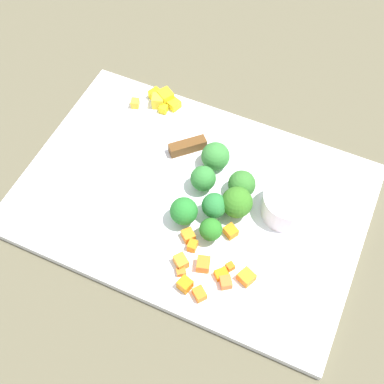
{
  "coord_description": "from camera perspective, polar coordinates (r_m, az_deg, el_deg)",
  "views": [
    {
      "loc": [
        0.17,
        -0.37,
        0.65
      ],
      "look_at": [
        0.0,
        0.0,
        0.02
      ],
      "focal_mm": 49.52,
      "sensor_mm": 36.0,
      "label": 1
    }
  ],
  "objects": [
    {
      "name": "carrot_dice_6",
      "position": [
        0.68,
        0.81,
        -10.92
      ],
      "size": [
        0.02,
        0.02,
        0.01
      ],
      "primitive_type": "cube",
      "rotation": [
        0.0,
        0.0,
        0.91
      ],
      "color": "orange",
      "rests_on": "cutting_board"
    },
    {
      "name": "cutting_board",
      "position": [
        0.76,
        0.0,
        -0.66
      ],
      "size": [
        0.48,
        0.33,
        0.01
      ],
      "primitive_type": "cube",
      "color": "white",
      "rests_on": "ground_plane"
    },
    {
      "name": "carrot_dice_4",
      "position": [
        0.71,
        -0.41,
        -4.7
      ],
      "size": [
        0.02,
        0.02,
        0.01
      ],
      "primitive_type": "cube",
      "rotation": [
        0.0,
        0.0,
        0.87
      ],
      "color": "orange",
      "rests_on": "cutting_board"
    },
    {
      "name": "carrot_dice_7",
      "position": [
        0.72,
        4.19,
        -4.25
      ],
      "size": [
        0.02,
        0.02,
        0.01
      ],
      "primitive_type": "cube",
      "rotation": [
        0.0,
        0.0,
        2.62
      ],
      "color": "orange",
      "rests_on": "cutting_board"
    },
    {
      "name": "carrot_dice_8",
      "position": [
        0.69,
        -1.2,
        -7.51
      ],
      "size": [
        0.02,
        0.02,
        0.01
      ],
      "primitive_type": "cube",
      "rotation": [
        0.0,
        0.0,
        2.5
      ],
      "color": "orange",
      "rests_on": "cutting_board"
    },
    {
      "name": "carrot_dice_2",
      "position": [
        0.69,
        3.17,
        -8.82
      ],
      "size": [
        0.02,
        0.02,
        0.01
      ],
      "primitive_type": "cube",
      "rotation": [
        0.0,
        0.0,
        2.39
      ],
      "color": "orange",
      "rests_on": "cutting_board"
    },
    {
      "name": "pepper_dice_2",
      "position": [
        0.85,
        -1.93,
        9.4
      ],
      "size": [
        0.02,
        0.02,
        0.01
      ],
      "primitive_type": "cube",
      "rotation": [
        0.0,
        0.0,
        1.21
      ],
      "color": "yellow",
      "rests_on": "cutting_board"
    },
    {
      "name": "broccoli_floret_1",
      "position": [
        0.77,
        2.54,
        3.86
      ],
      "size": [
        0.04,
        0.04,
        0.04
      ],
      "color": "#85C060",
      "rests_on": "cutting_board"
    },
    {
      "name": "broccoli_floret_6",
      "position": [
        0.7,
        2.04,
        -4.09
      ],
      "size": [
        0.03,
        0.03,
        0.04
      ],
      "color": "#93C160",
      "rests_on": "cutting_board"
    },
    {
      "name": "carrot_dice_1",
      "position": [
        0.69,
        -1.17,
        -8.59
      ],
      "size": [
        0.02,
        0.02,
        0.01
      ],
      "primitive_type": "cube",
      "rotation": [
        0.0,
        0.0,
        2.21
      ],
      "color": "orange",
      "rests_on": "cutting_board"
    },
    {
      "name": "broccoli_floret_3",
      "position": [
        0.72,
        2.42,
        -1.5
      ],
      "size": [
        0.03,
        0.03,
        0.04
      ],
      "color": "#83C366",
      "rests_on": "cutting_board"
    },
    {
      "name": "carrot_dice_0",
      "position": [
        0.69,
        1.22,
        -7.78
      ],
      "size": [
        0.02,
        0.02,
        0.02
      ],
      "primitive_type": "cube",
      "rotation": [
        0.0,
        0.0,
        0.29
      ],
      "color": "orange",
      "rests_on": "cutting_board"
    },
    {
      "name": "pepper_dice_1",
      "position": [
        0.86,
        -3.99,
        10.45
      ],
      "size": [
        0.02,
        0.02,
        0.02
      ],
      "primitive_type": "cube",
      "rotation": [
        0.0,
        0.0,
        2.7
      ],
      "color": "yellow",
      "rests_on": "cutting_board"
    },
    {
      "name": "carrot_dice_5",
      "position": [
        0.7,
        4.13,
        -8.0
      ],
      "size": [
        0.01,
        0.01,
        0.01
      ],
      "primitive_type": "cube",
      "rotation": [
        0.0,
        0.0,
        0.95
      ],
      "color": "orange",
      "rests_on": "cutting_board"
    },
    {
      "name": "carrot_dice_9",
      "position": [
        0.68,
        3.66,
        -9.7
      ],
      "size": [
        0.02,
        0.02,
        0.01
      ],
      "primitive_type": "cube",
      "rotation": [
        0.0,
        0.0,
        2.18
      ],
      "color": "orange",
      "rests_on": "cutting_board"
    },
    {
      "name": "pepper_dice_5",
      "position": [
        0.85,
        -6.15,
        9.48
      ],
      "size": [
        0.02,
        0.02,
        0.01
      ],
      "primitive_type": "cube",
      "rotation": [
        0.0,
        0.0,
        0.32
      ],
      "color": "yellow",
      "rests_on": "cutting_board"
    },
    {
      "name": "pepper_dice_0",
      "position": [
        0.85,
        -3.67,
        9.75
      ],
      "size": [
        0.02,
        0.02,
        0.02
      ],
      "primitive_type": "cube",
      "rotation": [
        0.0,
        0.0,
        0.33
      ],
      "color": "yellow",
      "rests_on": "cutting_board"
    },
    {
      "name": "ground_plane",
      "position": [
        0.76,
        0.0,
        -0.9
      ],
      "size": [
        4.0,
        4.0,
        0.0
      ],
      "primitive_type": "plane",
      "color": "brown"
    },
    {
      "name": "carrot_dice_11",
      "position": [
        0.69,
        5.88,
        -9.11
      ],
      "size": [
        0.02,
        0.02,
        0.01
      ],
      "primitive_type": "cube",
      "rotation": [
        0.0,
        0.0,
        1.16
      ],
      "color": "orange",
      "rests_on": "cutting_board"
    },
    {
      "name": "pepper_dice_4",
      "position": [
        0.84,
        -3.1,
        8.91
      ],
      "size": [
        0.01,
        0.01,
        0.01
      ],
      "primitive_type": "cube",
      "rotation": [
        0.0,
        0.0,
        1.63
      ],
      "color": "yellow",
      "rests_on": "cutting_board"
    },
    {
      "name": "broccoli_floret_2",
      "position": [
        0.71,
        -0.88,
        -2.1
      ],
      "size": [
        0.04,
        0.04,
        0.04
      ],
      "color": "#8AAB56",
      "rests_on": "cutting_board"
    },
    {
      "name": "pepper_dice_3",
      "position": [
        0.85,
        -2.85,
        10.16
      ],
      "size": [
        0.03,
        0.03,
        0.02
      ],
      "primitive_type": "cube",
      "rotation": [
        0.0,
        0.0,
        1.01
      ],
      "color": "yellow",
      "rests_on": "cutting_board"
    },
    {
      "name": "broccoli_floret_4",
      "position": [
        0.72,
        4.86,
        -1.13
      ],
      "size": [
        0.04,
        0.04,
        0.05
      ],
      "color": "#86B558",
      "rests_on": "cutting_board"
    },
    {
      "name": "broccoli_floret_5",
      "position": [
        0.74,
        1.21,
        1.44
      ],
      "size": [
        0.04,
        0.04,
        0.04
      ],
      "color": "#8BB661",
      "rests_on": "cutting_board"
    },
    {
      "name": "prep_bowl",
      "position": [
        0.73,
        10.31,
        -1.3
      ],
      "size": [
        0.07,
        0.07,
        0.04
      ],
      "primitive_type": "cylinder",
      "color": "white",
      "rests_on": "cutting_board"
    },
    {
      "name": "broccoli_floret_0",
      "position": [
        0.74,
        5.38,
        0.84
      ],
      "size": [
        0.04,
        0.04,
        0.04
      ],
      "color": "#91B65F",
      "rests_on": "cutting_board"
    },
    {
      "name": "carrot_dice_3",
      "position": [
        0.7,
        0.05,
        -5.8
      ],
      "size": [
        0.01,
        0.01,
        0.01
      ],
      "primitive_type": "cube",
      "rotation": [
        0.0,
        0.0,
        0.06
      ],
      "color": "orange",
      "rests_on": "cutting_board"
    },
    {
      "name": "carrot_dice_10",
      "position": [
        0.68,
        -0.75,
        -9.93
      ],
      "size": [
        0.02,
        0.02,
        0.02
      ],
      "primitive_type": "cube",
      "rotation": [
        0.0,
        0.0,
        2.86
      ],
      "color": "orange",
      "rests_on": "cutting_board"
    },
    {
      "name": "chef_knife",
      "position": [
        0.78,
        -5.23,
        3.46
      ],
      "size": [
        0.22,
        0.21,
        0.02
      ],
      "rotation": [
        0.0,
        0.0,
        3.91
      ],
      "color": "silver",
      "rests_on": "cutting_board"
    }
  ]
}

